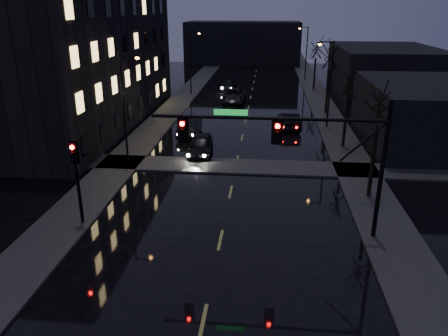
% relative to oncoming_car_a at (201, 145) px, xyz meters
% --- Properties ---
extents(sidewalk_left, '(3.00, 140.00, 0.12)m').
position_rel_oncoming_car_a_xyz_m(sidewalk_left, '(-5.55, 13.94, -0.72)').
color(sidewalk_left, '#2D2D2B').
rests_on(sidewalk_left, ground).
extents(sidewalk_right, '(3.00, 140.00, 0.12)m').
position_rel_oncoming_car_a_xyz_m(sidewalk_right, '(11.45, 13.94, -0.72)').
color(sidewalk_right, '#2D2D2B').
rests_on(sidewalk_right, ground).
extents(sidewalk_cross, '(40.00, 3.00, 0.12)m').
position_rel_oncoming_car_a_xyz_m(sidewalk_cross, '(2.95, -2.56, -0.72)').
color(sidewalk_cross, '#2D2D2B').
rests_on(sidewalk_cross, ground).
extents(apartment_block, '(12.00, 30.00, 12.00)m').
position_rel_oncoming_car_a_xyz_m(apartment_block, '(-13.55, 8.94, 5.22)').
color(apartment_block, black).
rests_on(apartment_block, ground).
extents(commercial_right_near, '(10.00, 14.00, 5.00)m').
position_rel_oncoming_car_a_xyz_m(commercial_right_near, '(18.45, 4.94, 1.72)').
color(commercial_right_near, black).
rests_on(commercial_right_near, ground).
extents(commercial_right_far, '(12.00, 18.00, 6.00)m').
position_rel_oncoming_car_a_xyz_m(commercial_right_far, '(19.95, 26.94, 2.22)').
color(commercial_right_far, black).
rests_on(commercial_right_far, ground).
extents(far_block, '(22.00, 10.00, 8.00)m').
position_rel_oncoming_car_a_xyz_m(far_block, '(-0.05, 56.94, 3.22)').
color(far_block, black).
rests_on(far_block, ground).
extents(signal_mast, '(11.11, 0.41, 7.00)m').
position_rel_oncoming_car_a_xyz_m(signal_mast, '(6.80, -12.07, 4.09)').
color(signal_mast, black).
rests_on(signal_mast, ground).
extents(signal_pole_left, '(0.35, 0.41, 4.53)m').
position_rel_oncoming_car_a_xyz_m(signal_pole_left, '(-4.55, -12.07, 2.24)').
color(signal_pole_left, black).
rests_on(signal_pole_left, ground).
extents(tree_near, '(3.52, 3.52, 8.08)m').
position_rel_oncoming_car_a_xyz_m(tree_near, '(11.35, -7.06, 5.44)').
color(tree_near, black).
rests_on(tree_near, ground).
extents(tree_mid_a, '(3.30, 3.30, 7.58)m').
position_rel_oncoming_car_a_xyz_m(tree_mid_a, '(11.35, 2.94, 5.05)').
color(tree_mid_a, black).
rests_on(tree_mid_a, ground).
extents(tree_mid_b, '(3.74, 3.74, 8.59)m').
position_rel_oncoming_car_a_xyz_m(tree_mid_b, '(11.35, 14.94, 5.83)').
color(tree_mid_b, black).
rests_on(tree_mid_b, ground).
extents(tree_far, '(3.43, 3.43, 7.88)m').
position_rel_oncoming_car_a_xyz_m(tree_far, '(11.35, 28.94, 5.28)').
color(tree_far, black).
rests_on(tree_far, ground).
extents(streetlight_l_near, '(1.53, 0.28, 8.00)m').
position_rel_oncoming_car_a_xyz_m(streetlight_l_near, '(-4.63, -3.06, 4.00)').
color(streetlight_l_near, black).
rests_on(streetlight_l_near, ground).
extents(streetlight_l_far, '(1.53, 0.28, 8.00)m').
position_rel_oncoming_car_a_xyz_m(streetlight_l_far, '(-4.63, 23.94, 4.00)').
color(streetlight_l_far, black).
rests_on(streetlight_l_far, ground).
extents(streetlight_r_mid, '(1.53, 0.28, 8.00)m').
position_rel_oncoming_car_a_xyz_m(streetlight_r_mid, '(10.53, 8.94, 4.00)').
color(streetlight_r_mid, black).
rests_on(streetlight_r_mid, ground).
extents(streetlight_r_far, '(1.53, 0.28, 8.00)m').
position_rel_oncoming_car_a_xyz_m(streetlight_r_far, '(10.53, 36.94, 4.00)').
color(streetlight_r_far, black).
rests_on(streetlight_r_far, ground).
extents(oncoming_car_a, '(2.18, 4.69, 1.55)m').
position_rel_oncoming_car_a_xyz_m(oncoming_car_a, '(0.00, 0.00, 0.00)').
color(oncoming_car_a, black).
rests_on(oncoming_car_a, ground).
extents(oncoming_car_b, '(1.64, 4.68, 1.54)m').
position_rel_oncoming_car_a_xyz_m(oncoming_car_b, '(-1.78, 5.28, -0.01)').
color(oncoming_car_b, black).
rests_on(oncoming_car_b, ground).
extents(oncoming_car_c, '(2.67, 5.73, 1.59)m').
position_rel_oncoming_car_a_xyz_m(oncoming_car_c, '(1.08, 19.88, 0.02)').
color(oncoming_car_c, black).
rests_on(oncoming_car_c, ground).
extents(oncoming_car_d, '(2.43, 4.70, 1.30)m').
position_rel_oncoming_car_a_xyz_m(oncoming_car_d, '(-0.38, 27.77, -0.13)').
color(oncoming_car_d, black).
rests_on(oncoming_car_d, ground).
extents(lead_car, '(2.15, 4.75, 1.51)m').
position_rel_oncoming_car_a_xyz_m(lead_car, '(7.15, 8.46, -0.02)').
color(lead_car, black).
rests_on(lead_car, ground).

